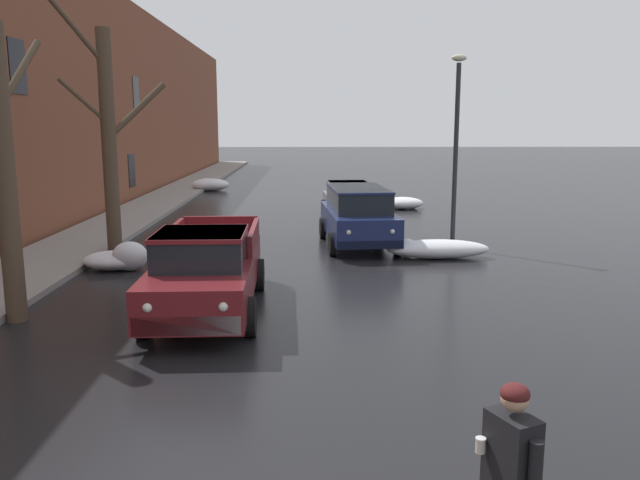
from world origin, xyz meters
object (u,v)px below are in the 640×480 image
(pickup_truck_maroon_approaching_near_lane, at_px, (206,270))
(sedan_grey_parked_kerbside_mid, at_px, (349,199))
(pedestrian_with_coffee, at_px, (510,469))
(street_lamp_post, at_px, (456,142))
(bare_tree_second_along_sidewalk, at_px, (2,169))
(suv_darkblue_parked_kerbside_close, at_px, (358,214))
(bare_tree_mid_block, at_px, (109,137))

(pickup_truck_maroon_approaching_near_lane, relative_size, sedan_grey_parked_kerbside_mid, 1.30)
(pedestrian_with_coffee, bearing_deg, street_lamp_post, 79.00)
(bare_tree_second_along_sidewalk, relative_size, pickup_truck_maroon_approaching_near_lane, 1.01)
(suv_darkblue_parked_kerbside_close, xyz_separation_m, sedan_grey_parked_kerbside_mid, (0.11, 6.02, -0.24))
(bare_tree_second_along_sidewalk, height_order, sedan_grey_parked_kerbside_mid, bare_tree_second_along_sidewalk)
(bare_tree_second_along_sidewalk, distance_m, suv_darkblue_parked_kerbside_close, 10.59)
(bare_tree_second_along_sidewalk, height_order, suv_darkblue_parked_kerbside_close, bare_tree_second_along_sidewalk)
(bare_tree_mid_block, xyz_separation_m, pedestrian_with_coffee, (7.22, -13.70, -2.33))
(pickup_truck_maroon_approaching_near_lane, bearing_deg, street_lamp_post, 46.03)
(bare_tree_mid_block, height_order, pickup_truck_maroon_approaching_near_lane, bare_tree_mid_block)
(pickup_truck_maroon_approaching_near_lane, relative_size, pedestrian_with_coffee, 3.10)
(bare_tree_mid_block, height_order, suv_darkblue_parked_kerbside_close, bare_tree_mid_block)
(suv_darkblue_parked_kerbside_close, bearing_deg, pedestrian_with_coffee, -89.77)
(bare_tree_mid_block, distance_m, sedan_grey_parked_kerbside_mid, 10.52)
(sedan_grey_parked_kerbside_mid, distance_m, pedestrian_with_coffee, 20.85)
(bare_tree_second_along_sidewalk, xyz_separation_m, suv_darkblue_parked_kerbside_close, (7.21, 7.52, -1.92))
(pickup_truck_maroon_approaching_near_lane, distance_m, suv_darkblue_parked_kerbside_close, 7.91)
(bare_tree_second_along_sidewalk, height_order, bare_tree_mid_block, bare_tree_mid_block)
(suv_darkblue_parked_kerbside_close, relative_size, pedestrian_with_coffee, 2.68)
(sedan_grey_parked_kerbside_mid, height_order, street_lamp_post, street_lamp_post)
(bare_tree_second_along_sidewalk, bearing_deg, sedan_grey_parked_kerbside_mid, 61.58)
(bare_tree_mid_block, height_order, pedestrian_with_coffee, bare_tree_mid_block)
(pedestrian_with_coffee, bearing_deg, suv_darkblue_parked_kerbside_close, 90.23)
(suv_darkblue_parked_kerbside_close, relative_size, sedan_grey_parked_kerbside_mid, 1.12)
(sedan_grey_parked_kerbside_mid, bearing_deg, pedestrian_with_coffee, -90.15)
(suv_darkblue_parked_kerbside_close, distance_m, sedan_grey_parked_kerbside_mid, 6.02)
(bare_tree_mid_block, height_order, street_lamp_post, bare_tree_mid_block)
(sedan_grey_parked_kerbside_mid, bearing_deg, bare_tree_second_along_sidewalk, -118.42)
(pickup_truck_maroon_approaching_near_lane, height_order, sedan_grey_parked_kerbside_mid, pickup_truck_maroon_approaching_near_lane)
(pickup_truck_maroon_approaching_near_lane, xyz_separation_m, suv_darkblue_parked_kerbside_close, (3.57, 7.06, 0.11))
(bare_tree_second_along_sidewalk, bearing_deg, suv_darkblue_parked_kerbside_close, 46.18)
(bare_tree_mid_block, relative_size, sedan_grey_parked_kerbside_mid, 1.74)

